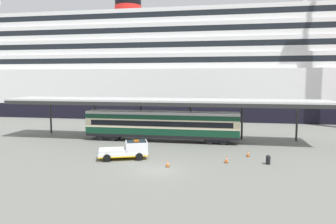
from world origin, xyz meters
name	(u,v)px	position (x,y,z in m)	size (l,w,h in m)	color
ground_plane	(158,171)	(0.00, 0.00, 0.00)	(400.00, 400.00, 0.00)	slate
cruise_ship	(135,70)	(-15.96, 48.84, 10.79)	(143.49, 30.27, 31.74)	black
platform_canopy	(162,101)	(-2.31, 13.89, 5.52)	(43.95, 5.96, 5.77)	#BEBEBE
train_carriage	(161,125)	(-2.31, 13.46, 2.30)	(20.91, 2.81, 4.11)	black
service_truck	(128,150)	(-4.09, 3.71, 0.99)	(5.58, 3.63, 2.02)	white
traffic_cone_near	(248,153)	(8.74, 6.81, 0.34)	(0.36, 0.36, 0.70)	black
traffic_cone_mid	(226,159)	(6.33, 3.82, 0.36)	(0.36, 0.36, 0.74)	black
traffic_cone_far	(168,164)	(0.66, 1.38, 0.31)	(0.36, 0.36, 0.64)	black
quay_bollard	(268,159)	(10.45, 3.96, 0.52)	(0.48, 0.48, 0.96)	black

